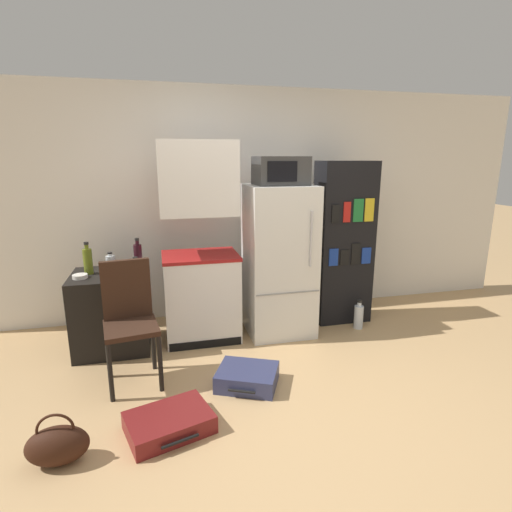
# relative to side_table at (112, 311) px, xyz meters

# --- Properties ---
(ground_plane) EXTENTS (24.00, 24.00, 0.00)m
(ground_plane) POSITION_rel_side_table_xyz_m (1.45, -1.29, -0.37)
(ground_plane) COLOR tan
(wall_back) EXTENTS (6.40, 0.10, 2.52)m
(wall_back) POSITION_rel_side_table_xyz_m (1.65, 0.71, 0.89)
(wall_back) COLOR white
(wall_back) RESTS_ON ground_plane
(side_table) EXTENTS (0.67, 0.61, 0.74)m
(side_table) POSITION_rel_side_table_xyz_m (0.00, 0.00, 0.00)
(side_table) COLOR black
(side_table) RESTS_ON ground_plane
(kitchen_hutch) EXTENTS (0.73, 0.55, 1.93)m
(kitchen_hutch) POSITION_rel_side_table_xyz_m (0.85, 0.04, 0.53)
(kitchen_hutch) COLOR white
(kitchen_hutch) RESTS_ON ground_plane
(refrigerator) EXTENTS (0.66, 0.64, 1.52)m
(refrigerator) POSITION_rel_side_table_xyz_m (1.64, -0.00, 0.39)
(refrigerator) COLOR silver
(refrigerator) RESTS_ON ground_plane
(microwave) EXTENTS (0.49, 0.42, 0.27)m
(microwave) POSITION_rel_side_table_xyz_m (1.64, -0.00, 1.28)
(microwave) COLOR #333333
(microwave) RESTS_ON refrigerator
(bookshelf) EXTENTS (0.60, 0.35, 1.74)m
(bookshelf) POSITION_rel_side_table_xyz_m (2.41, 0.14, 0.51)
(bookshelf) COLOR black
(bookshelf) RESTS_ON ground_plane
(bottle_ketchup_red) EXTENTS (0.08, 0.08, 0.16)m
(bottle_ketchup_red) POSITION_rel_side_table_xyz_m (0.25, -0.08, 0.44)
(bottle_ketchup_red) COLOR #AD1914
(bottle_ketchup_red) RESTS_ON side_table
(bottle_olive_oil) EXTENTS (0.08, 0.08, 0.30)m
(bottle_olive_oil) POSITION_rel_side_table_xyz_m (-0.17, 0.04, 0.49)
(bottle_olive_oil) COLOR #566619
(bottle_olive_oil) RESTS_ON side_table
(bottle_clear_short) EXTENTS (0.09, 0.09, 0.16)m
(bottle_clear_short) POSITION_rel_side_table_xyz_m (0.01, 0.17, 0.44)
(bottle_clear_short) COLOR silver
(bottle_clear_short) RESTS_ON side_table
(bottle_wine_dark) EXTENTS (0.08, 0.08, 0.29)m
(bottle_wine_dark) POSITION_rel_side_table_xyz_m (0.26, 0.16, 0.49)
(bottle_wine_dark) COLOR black
(bottle_wine_dark) RESTS_ON side_table
(bowl) EXTENTS (0.13, 0.13, 0.04)m
(bowl) POSITION_rel_side_table_xyz_m (-0.23, -0.10, 0.39)
(bowl) COLOR silver
(bowl) RESTS_ON side_table
(chair) EXTENTS (0.46, 0.46, 0.99)m
(chair) POSITION_rel_side_table_xyz_m (0.21, -0.63, 0.22)
(chair) COLOR black
(chair) RESTS_ON ground_plane
(suitcase_large_flat) EXTENTS (0.58, 0.53, 0.14)m
(suitcase_large_flat) POSITION_rel_side_table_xyz_m (1.10, -0.95, -0.30)
(suitcase_large_flat) COLOR navy
(suitcase_large_flat) RESTS_ON ground_plane
(suitcase_small_flat) EXTENTS (0.63, 0.52, 0.12)m
(suitcase_small_flat) POSITION_rel_side_table_xyz_m (0.47, -1.37, -0.31)
(suitcase_small_flat) COLOR maroon
(suitcase_small_flat) RESTS_ON ground_plane
(handbag) EXTENTS (0.36, 0.20, 0.33)m
(handbag) POSITION_rel_side_table_xyz_m (-0.18, -1.51, -0.24)
(handbag) COLOR #33190F
(handbag) RESTS_ON ground_plane
(water_bottle_front) EXTENTS (0.10, 0.10, 0.32)m
(water_bottle_front) POSITION_rel_side_table_xyz_m (2.49, -0.15, -0.23)
(water_bottle_front) COLOR silver
(water_bottle_front) RESTS_ON ground_plane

